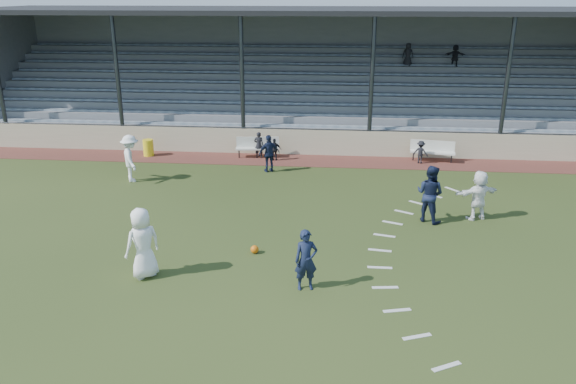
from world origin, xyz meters
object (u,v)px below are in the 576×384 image
object	(u,v)px
bench_right	(432,149)
player_white_lead	(143,243)
player_navy_lead	(306,260)
trash_bin	(148,148)
bench_left	(257,145)
football	(255,249)

from	to	relation	value
bench_right	player_white_lead	xyz separation A→B (m)	(-9.49, -12.02, 0.41)
player_navy_lead	trash_bin	bearing A→B (deg)	110.46
bench_left	player_white_lead	world-z (taller)	player_white_lead
bench_left	bench_right	distance (m)	8.10
football	player_white_lead	xyz separation A→B (m)	(-2.78, -1.70, 0.87)
trash_bin	player_white_lead	size ratio (longest dim) A/B	0.39
bench_left	football	bearing A→B (deg)	-89.57
bench_left	bench_right	bearing A→B (deg)	-6.88
trash_bin	player_navy_lead	bearing A→B (deg)	-55.44
bench_right	football	size ratio (longest dim) A/B	8.29
bench_right	bench_left	bearing A→B (deg)	-170.25
bench_right	player_navy_lead	distance (m)	13.30
bench_left	player_white_lead	xyz separation A→B (m)	(-1.39, -11.96, 0.41)
bench_left	football	distance (m)	10.37
bench_right	football	distance (m)	12.32
bench_right	player_white_lead	size ratio (longest dim) A/B	1.03
bench_right	trash_bin	xyz separation A→B (m)	(-13.29, -0.34, -0.17)
bench_left	player_white_lead	bearing A→B (deg)	-103.92
trash_bin	player_navy_lead	distance (m)	14.53
bench_right	trash_bin	bearing A→B (deg)	-169.19
bench_right	player_navy_lead	size ratio (longest dim) A/B	1.23
player_white_lead	player_navy_lead	bearing A→B (deg)	132.68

